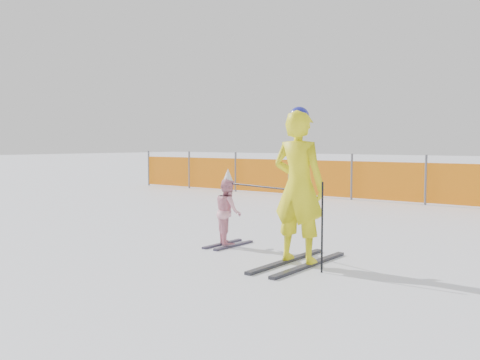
% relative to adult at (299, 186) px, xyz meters
% --- Properties ---
extents(ground, '(120.00, 120.00, 0.00)m').
position_rel_adult_xyz_m(ground, '(-1.26, -0.08, -1.00)').
color(ground, white).
rests_on(ground, ground).
extents(adult, '(0.71, 1.71, 2.00)m').
position_rel_adult_xyz_m(adult, '(0.00, 0.00, 0.00)').
color(adult, black).
rests_on(adult, ground).
extents(child, '(0.60, 0.87, 1.16)m').
position_rel_adult_xyz_m(child, '(-1.49, 0.42, -0.47)').
color(child, black).
rests_on(child, ground).
extents(ski_poles, '(1.83, 0.61, 1.09)m').
position_rel_adult_xyz_m(ski_poles, '(-0.20, 0.02, -0.24)').
color(ski_poles, black).
rests_on(ski_poles, ground).
extents(safety_fence, '(16.47, 0.06, 1.25)m').
position_rel_adult_xyz_m(safety_fence, '(-2.70, 7.53, -0.44)').
color(safety_fence, '#595960').
rests_on(safety_fence, ground).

